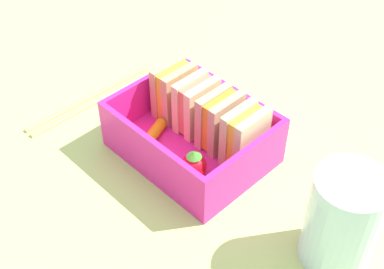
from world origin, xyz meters
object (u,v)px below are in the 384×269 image
sandwich_center (220,120)px  carrot_stick_far_left (151,137)px  sandwich_center_right (245,137)px  drinking_glass (345,218)px  sandwich_left (174,91)px  chopstick_pair (93,98)px  sandwich_center_left (196,105)px  strawberry_far_left (194,165)px

sandwich_center → carrot_stick_far_left: bearing=-135.6°
sandwich_center_right → drinking_glass: (13.28, -1.98, 0.59)cm
sandwich_left → sandwich_center: bearing=0.0°
chopstick_pair → carrot_stick_far_left: bearing=-2.7°
carrot_stick_far_left → drinking_glass: size_ratio=0.51×
sandwich_center_left → drinking_glass: drinking_glass is taller
sandwich_center_left → chopstick_pair: sandwich_center_left is taller
sandwich_center_left → sandwich_center: size_ratio=1.00×
strawberry_far_left → chopstick_pair: 18.58cm
sandwich_left → drinking_glass: 23.96cm
sandwich_center → drinking_glass: bearing=-6.7°
sandwich_center → chopstick_pair: size_ratio=0.34×
carrot_stick_far_left → drinking_glass: bearing=8.2°
chopstick_pair → drinking_glass: (33.65, 2.62, 4.60)cm
chopstick_pair → sandwich_left: bearing=25.2°
chopstick_pair → strawberry_far_left: bearing=-2.3°
sandwich_center_left → carrot_stick_far_left: (-1.74, -5.16, -2.52)cm
sandwich_left → sandwich_center: same height
strawberry_far_left → drinking_glass: size_ratio=0.33×
sandwich_center_right → sandwich_center: bearing=180.0°
sandwich_center_left → carrot_stick_far_left: sandwich_center_left is taller
sandwich_center_left → sandwich_center: 3.53cm
sandwich_left → carrot_stick_far_left: 6.01cm
carrot_stick_far_left → drinking_glass: 22.53cm
sandwich_left → sandwich_center_right: bearing=0.0°
sandwich_center → chopstick_pair: 17.91cm
sandwich_center → drinking_glass: size_ratio=0.64×
sandwich_center_right → strawberry_far_left: (-1.95, -5.36, -1.72)cm
carrot_stick_far_left → chopstick_pair: (-11.57, 0.55, -1.50)cm
strawberry_far_left → sandwich_left: bearing=148.2°
sandwich_center_left → strawberry_far_left: size_ratio=1.95×
sandwich_center → strawberry_far_left: bearing=-73.5°
sandwich_center → strawberry_far_left: sandwich_center is taller
sandwich_center_right → chopstick_pair: (-20.37, -4.61, -4.01)cm
sandwich_center_left → drinking_glass: (20.34, -1.98, 0.59)cm
sandwich_center_right → chopstick_pair: 21.27cm
strawberry_far_left → chopstick_pair: size_ratio=0.18×
carrot_stick_far_left → strawberry_far_left: bearing=-1.7°
sandwich_center_left → carrot_stick_far_left: bearing=-108.7°
sandwich_center_left → strawberry_far_left: bearing=-46.3°
drinking_glass → sandwich_left: bearing=175.3°
chopstick_pair → drinking_glass: size_ratio=1.85×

